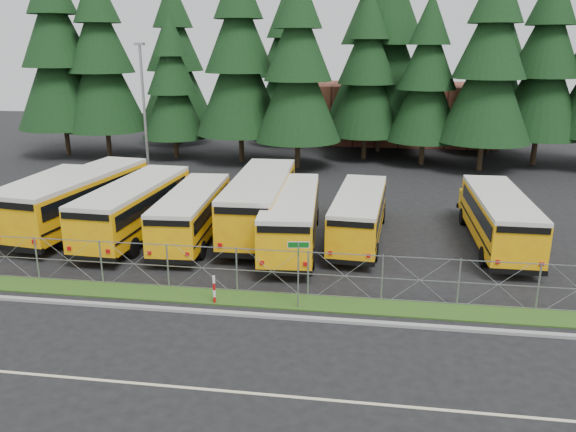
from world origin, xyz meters
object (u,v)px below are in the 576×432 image
at_px(bus_2, 138,209).
at_px(bus_east, 497,220).
at_px(bus_4, 261,203).
at_px(street_sign, 298,261).
at_px(bus_1, 85,200).
at_px(light_standard, 144,109).
at_px(bus_0, 46,200).
at_px(bus_6, 359,216).
at_px(bus_5, 292,219).
at_px(striped_bollard, 214,290).
at_px(bus_3, 194,215).

height_order(bus_2, bus_east, bus_2).
xyz_separation_m(bus_2, bus_4, (6.46, 1.66, 0.09)).
bearing_deg(street_sign, bus_2, 141.59).
height_order(bus_1, bus_4, bus_4).
bearing_deg(bus_4, light_standard, 134.95).
distance_m(bus_4, street_sign, 9.94).
distance_m(bus_0, light_standard, 11.25).
bearing_deg(bus_1, light_standard, 100.49).
bearing_deg(bus_6, bus_0, -177.74).
height_order(bus_5, bus_east, bus_5).
bearing_deg(bus_east, striped_bollard, -145.08).
distance_m(bus_2, bus_east, 18.93).
bearing_deg(bus_east, bus_6, -178.89).
xyz_separation_m(bus_4, street_sign, (3.26, -9.38, 0.45)).
relative_size(street_sign, light_standard, 0.28).
xyz_separation_m(bus_3, striped_bollard, (3.17, -7.58, -0.74)).
bearing_deg(bus_4, bus_0, 179.35).
relative_size(bus_6, light_standard, 1.00).
bearing_deg(bus_0, striped_bollard, -34.69).
height_order(bus_2, bus_5, bus_2).
relative_size(bus_6, street_sign, 3.61).
xyz_separation_m(bus_0, street_sign, (15.99, -9.18, 0.71)).
bearing_deg(bus_1, bus_2, -6.88).
bearing_deg(bus_6, light_standard, 150.07).
relative_size(bus_6, striped_bollard, 8.45).
relative_size(bus_1, bus_3, 1.17).
distance_m(bus_5, bus_east, 10.54).
bearing_deg(bus_3, bus_east, 1.36).
bearing_deg(light_standard, striped_bollard, -61.78).
bearing_deg(bus_2, striped_bollard, -47.78).
distance_m(bus_1, bus_2, 3.65).
distance_m(bus_5, light_standard, 17.94).
bearing_deg(bus_6, bus_east, 5.18).
height_order(bus_5, striped_bollard, bus_5).
distance_m(bus_4, bus_6, 5.50).
bearing_deg(bus_east, light_standard, 155.15).
bearing_deg(bus_0, bus_5, -5.97).
bearing_deg(bus_2, bus_4, 17.38).
height_order(bus_3, striped_bollard, bus_3).
relative_size(bus_2, bus_3, 1.10).
relative_size(bus_5, street_sign, 3.89).
relative_size(bus_2, bus_6, 1.12).
height_order(bus_0, bus_2, bus_2).
distance_m(bus_0, bus_3, 9.58).
relative_size(bus_1, bus_6, 1.19).
bearing_deg(bus_0, light_standard, 79.45).
xyz_separation_m(bus_1, bus_east, (22.44, 0.10, -0.18)).
bearing_deg(bus_0, bus_3, -8.35).
relative_size(bus_0, light_standard, 0.99).
bearing_deg(bus_6, bus_4, 175.86).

